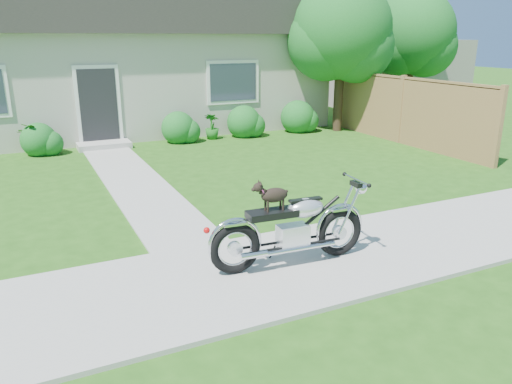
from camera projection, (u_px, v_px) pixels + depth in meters
ground at (322, 259)px, 6.84m from camera, size 80.00×80.00×0.00m
sidewalk at (322, 257)px, 6.84m from camera, size 24.00×2.20×0.04m
walkway at (133, 180)px, 10.53m from camera, size 1.20×8.00×0.03m
house at (128, 61)px, 16.54m from camera, size 12.60×7.03×4.50m
fence at (401, 110)px, 14.11m from camera, size 0.12×6.62×1.90m
tree_near at (346, 34)px, 15.31m from camera, size 3.04×3.04×4.67m
tree_far at (417, 36)px, 18.00m from camera, size 2.98×2.98×4.57m
shrub_row at (174, 128)px, 14.23m from camera, size 11.16×1.08×1.08m
potted_plant_left at (35, 139)px, 12.77m from camera, size 0.99×1.00×0.84m
potted_plant_right at (212, 126)px, 14.77m from camera, size 0.60×0.60×0.77m
motorcycle_with_dog at (292, 227)px, 6.47m from camera, size 2.22×0.60×1.16m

